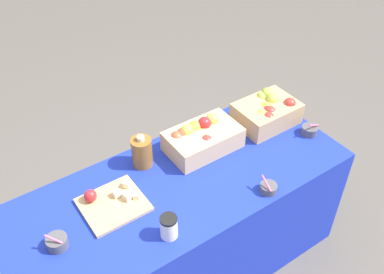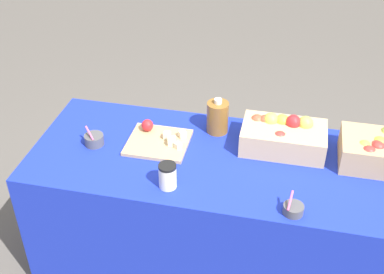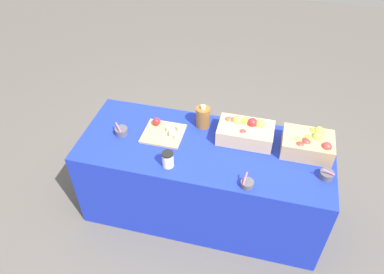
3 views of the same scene
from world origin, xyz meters
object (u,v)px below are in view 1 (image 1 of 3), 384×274
at_px(apple_crate_middle, 202,138).
at_px(coffee_cup, 169,227).
at_px(apple_crate_left, 267,112).
at_px(sample_bowl_near, 57,242).
at_px(sample_bowl_far, 268,188).
at_px(cutting_board_front, 112,202).
at_px(sample_bowl_mid, 310,130).
at_px(cider_jug, 142,152).

distance_m(apple_crate_middle, coffee_cup, 0.63).
bearing_deg(coffee_cup, apple_crate_left, 22.10).
bearing_deg(sample_bowl_near, sample_bowl_far, -15.90).
xyz_separation_m(apple_crate_left, sample_bowl_near, (-1.39, -0.15, -0.05)).
relative_size(apple_crate_left, sample_bowl_far, 3.96).
relative_size(sample_bowl_near, sample_bowl_far, 1.09).
bearing_deg(coffee_cup, cutting_board_front, 112.94).
height_order(sample_bowl_mid, cider_jug, cider_jug).
xyz_separation_m(apple_crate_left, cider_jug, (-0.80, 0.11, 0.01)).
xyz_separation_m(apple_crate_left, coffee_cup, (-0.94, -0.38, -0.02)).
relative_size(apple_crate_middle, sample_bowl_near, 4.12).
bearing_deg(cider_jug, sample_bowl_mid, -19.60).
relative_size(cutting_board_front, coffee_cup, 2.51).
bearing_deg(apple_crate_middle, sample_bowl_mid, -23.57).
distance_m(apple_crate_left, sample_bowl_mid, 0.27).
relative_size(apple_crate_middle, sample_bowl_mid, 4.20).
bearing_deg(sample_bowl_near, apple_crate_middle, 10.97).
distance_m(apple_crate_middle, sample_bowl_near, 0.94).
height_order(apple_crate_left, apple_crate_middle, apple_crate_left).
height_order(apple_crate_middle, sample_bowl_near, apple_crate_middle).
bearing_deg(sample_bowl_mid, apple_crate_middle, 156.43).
bearing_deg(apple_crate_middle, sample_bowl_near, -169.03).
bearing_deg(cutting_board_front, apple_crate_middle, 8.87).
bearing_deg(cider_jug, coffee_cup, -105.93).
bearing_deg(apple_crate_left, cider_jug, 172.46).
distance_m(sample_bowl_far, cider_jug, 0.69).
xyz_separation_m(sample_bowl_near, sample_bowl_mid, (1.52, -0.08, -0.00)).
bearing_deg(cutting_board_front, sample_bowl_far, -27.98).
bearing_deg(sample_bowl_mid, sample_bowl_near, 176.94).
xyz_separation_m(apple_crate_middle, coffee_cup, (-0.48, -0.41, -0.01)).
height_order(apple_crate_left, sample_bowl_near, apple_crate_left).
height_order(sample_bowl_near, sample_bowl_far, sample_bowl_near).
bearing_deg(coffee_cup, sample_bowl_mid, 8.11).
height_order(sample_bowl_mid, coffee_cup, coffee_cup).
xyz_separation_m(sample_bowl_mid, coffee_cup, (-1.08, -0.15, 0.03)).
distance_m(cutting_board_front, cider_jug, 0.33).
bearing_deg(cutting_board_front, sample_bowl_mid, -7.75).
distance_m(apple_crate_left, cider_jug, 0.81).
xyz_separation_m(apple_crate_left, apple_crate_middle, (-0.46, 0.03, -0.01)).
bearing_deg(apple_crate_middle, cider_jug, 167.86).
bearing_deg(apple_crate_middle, coffee_cup, -139.16).
height_order(sample_bowl_near, coffee_cup, coffee_cup).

